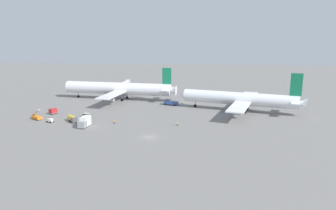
{
  "coord_description": "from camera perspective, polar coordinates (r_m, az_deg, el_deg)",
  "views": [
    {
      "loc": [
        13.53,
        -85.76,
        28.81
      ],
      "look_at": [
        3.36,
        29.02,
        4.0
      ],
      "focal_mm": 31.57,
      "sensor_mm": 36.0,
      "label": 1
    }
  ],
  "objects": [
    {
      "name": "ground_plane",
      "position": [
        91.47,
        -3.72,
        -6.23
      ],
      "size": [
        600.0,
        600.0,
        0.0
      ],
      "primitive_type": "plane",
      "color": "slate"
    },
    {
      "name": "airliner_at_gate_left",
      "position": [
        151.03,
        -9.61,
        3.15
      ],
      "size": [
        60.43,
        48.93,
        16.52
      ],
      "color": "silver",
      "rests_on": "ground"
    },
    {
      "name": "airliner_being_pushed",
      "position": [
        127.41,
        13.66,
        1.16
      ],
      "size": [
        51.63,
        45.5,
        16.87
      ],
      "color": "white",
      "rests_on": "ground"
    },
    {
      "name": "pushback_tug",
      "position": [
        136.44,
        0.49,
        0.52
      ],
      "size": [
        9.59,
        4.38,
        3.04
      ],
      "color": "#2D4C8C",
      "rests_on": "ground"
    },
    {
      "name": "gse_container_dolly_flat",
      "position": [
        128.73,
        -21.31,
        -1.09
      ],
      "size": [
        3.41,
        3.85,
        2.15
      ],
      "color": "slate",
      "rests_on": "ground"
    },
    {
      "name": "gse_gpu_cart_small",
      "position": [
        115.68,
        -21.78,
        -2.75
      ],
      "size": [
        2.52,
        2.22,
        1.9
      ],
      "color": "silver",
      "rests_on": "ground"
    },
    {
      "name": "gse_baggage_cart_near_cluster",
      "position": [
        118.48,
        -15.52,
        -1.95
      ],
      "size": [
        3.15,
        2.8,
        1.71
      ],
      "color": "#666B4C",
      "rests_on": "ground"
    },
    {
      "name": "gse_fuel_bowser_stubby",
      "position": [
        113.32,
        -17.99,
        -2.49
      ],
      "size": [
        4.75,
        4.84,
        2.4
      ],
      "color": "gold",
      "rests_on": "ground"
    },
    {
      "name": "gse_catering_truck_tall",
      "position": [
        105.64,
        -15.81,
        -3.16
      ],
      "size": [
        2.86,
        6.01,
        3.5
      ],
      "color": "gray",
      "rests_on": "ground"
    },
    {
      "name": "gse_stair_truck_yellow",
      "position": [
        121.81,
        -24.03,
        -2.11
      ],
      "size": [
        4.89,
        4.01,
        4.06
      ],
      "color": "orange",
      "rests_on": "ground"
    },
    {
      "name": "ground_crew_marshaller_foreground",
      "position": [
        102.96,
        1.81,
        -3.59
      ],
      "size": [
        0.5,
        0.36,
        1.71
      ],
      "color": "black",
      "rests_on": "ground"
    },
    {
      "name": "ground_crew_wing_walker_right",
      "position": [
        107.39,
        -10.33,
        -3.16
      ],
      "size": [
        0.49,
        0.36,
        1.57
      ],
      "color": "black",
      "rests_on": "ground"
    },
    {
      "name": "jet_bridge",
      "position": [
        176.29,
        -8.48,
        4.02
      ],
      "size": [
        3.84,
        23.54,
        6.06
      ],
      "color": "#B7B7BC",
      "rests_on": "ground"
    }
  ]
}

